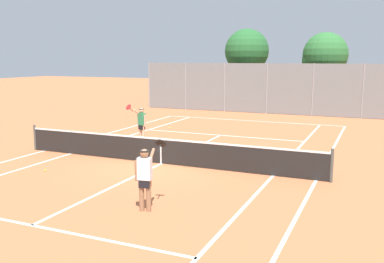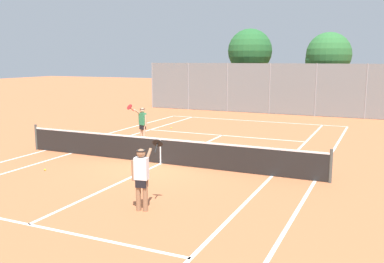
{
  "view_description": "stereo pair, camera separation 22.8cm",
  "coord_description": "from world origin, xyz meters",
  "px_view_note": "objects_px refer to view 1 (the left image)",
  "views": [
    {
      "loc": [
        7.13,
        -13.48,
        3.8
      ],
      "look_at": [
        0.58,
        1.5,
        1.0
      ],
      "focal_mm": 40.0,
      "sensor_mm": 36.0,
      "label": 1
    },
    {
      "loc": [
        7.34,
        -13.39,
        3.8
      ],
      "look_at": [
        0.58,
        1.5,
        1.0
      ],
      "focal_mm": 40.0,
      "sensor_mm": 36.0,
      "label": 2
    }
  ],
  "objects_px": {
    "player_near_side": "(145,175)",
    "loose_tennis_ball_0": "(169,128)",
    "tree_behind_right": "(323,56)",
    "player_far_left": "(141,123)",
    "loose_tennis_ball_2": "(45,170)",
    "tennis_net": "(161,150)",
    "tree_behind_left": "(246,53)"
  },
  "relations": [
    {
      "from": "player_far_left",
      "to": "loose_tennis_ball_2",
      "type": "relative_size",
      "value": 26.88
    },
    {
      "from": "player_near_side",
      "to": "player_far_left",
      "type": "height_order",
      "value": "same"
    },
    {
      "from": "player_near_side",
      "to": "tree_behind_right",
      "type": "relative_size",
      "value": 0.31
    },
    {
      "from": "loose_tennis_ball_0",
      "to": "loose_tennis_ball_2",
      "type": "distance_m",
      "value": 9.78
    },
    {
      "from": "player_far_left",
      "to": "loose_tennis_ball_0",
      "type": "xyz_separation_m",
      "value": [
        -0.64,
        4.11,
        -0.89
      ]
    },
    {
      "from": "loose_tennis_ball_0",
      "to": "loose_tennis_ball_2",
      "type": "bearing_deg",
      "value": -89.1
    },
    {
      "from": "tennis_net",
      "to": "tree_behind_left",
      "type": "distance_m",
      "value": 19.35
    },
    {
      "from": "tennis_net",
      "to": "tree_behind_right",
      "type": "distance_m",
      "value": 19.74
    },
    {
      "from": "loose_tennis_ball_0",
      "to": "tree_behind_right",
      "type": "height_order",
      "value": "tree_behind_right"
    },
    {
      "from": "player_near_side",
      "to": "tree_behind_right",
      "type": "distance_m",
      "value": 23.9
    },
    {
      "from": "player_far_left",
      "to": "loose_tennis_ball_0",
      "type": "distance_m",
      "value": 4.25
    },
    {
      "from": "player_near_side",
      "to": "tennis_net",
      "type": "bearing_deg",
      "value": 113.14
    },
    {
      "from": "tennis_net",
      "to": "tree_behind_left",
      "type": "relative_size",
      "value": 1.98
    },
    {
      "from": "player_near_side",
      "to": "loose_tennis_ball_2",
      "type": "relative_size",
      "value": 26.88
    },
    {
      "from": "player_near_side",
      "to": "tree_behind_left",
      "type": "distance_m",
      "value": 23.97
    },
    {
      "from": "player_near_side",
      "to": "tree_behind_left",
      "type": "relative_size",
      "value": 0.29
    },
    {
      "from": "tennis_net",
      "to": "tree_behind_left",
      "type": "bearing_deg",
      "value": 97.46
    },
    {
      "from": "player_near_side",
      "to": "player_far_left",
      "type": "distance_m",
      "value": 8.91
    },
    {
      "from": "loose_tennis_ball_0",
      "to": "tree_behind_right",
      "type": "bearing_deg",
      "value": 61.16
    },
    {
      "from": "tree_behind_right",
      "to": "loose_tennis_ball_0",
      "type": "bearing_deg",
      "value": -118.84
    },
    {
      "from": "tennis_net",
      "to": "loose_tennis_ball_0",
      "type": "xyz_separation_m",
      "value": [
        -3.29,
        7.25,
        -0.48
      ]
    },
    {
      "from": "player_far_left",
      "to": "loose_tennis_ball_2",
      "type": "height_order",
      "value": "player_far_left"
    },
    {
      "from": "loose_tennis_ball_0",
      "to": "tree_behind_left",
      "type": "height_order",
      "value": "tree_behind_left"
    },
    {
      "from": "player_near_side",
      "to": "loose_tennis_ball_0",
      "type": "bearing_deg",
      "value": 113.92
    },
    {
      "from": "loose_tennis_ball_2",
      "to": "tree_behind_right",
      "type": "height_order",
      "value": "tree_behind_right"
    },
    {
      "from": "tennis_net",
      "to": "player_far_left",
      "type": "relative_size",
      "value": 6.76
    },
    {
      "from": "loose_tennis_ball_2",
      "to": "tree_behind_right",
      "type": "xyz_separation_m",
      "value": [
        6.4,
        21.68,
        3.93
      ]
    },
    {
      "from": "player_far_left",
      "to": "tree_behind_left",
      "type": "relative_size",
      "value": 0.29
    },
    {
      "from": "player_far_left",
      "to": "loose_tennis_ball_2",
      "type": "distance_m",
      "value": 5.76
    },
    {
      "from": "player_far_left",
      "to": "tree_behind_left",
      "type": "xyz_separation_m",
      "value": [
        0.18,
        15.68,
        3.32
      ]
    },
    {
      "from": "tree_behind_right",
      "to": "player_near_side",
      "type": "bearing_deg",
      "value": -93.23
    },
    {
      "from": "player_near_side",
      "to": "player_far_left",
      "type": "relative_size",
      "value": 1.0
    }
  ]
}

